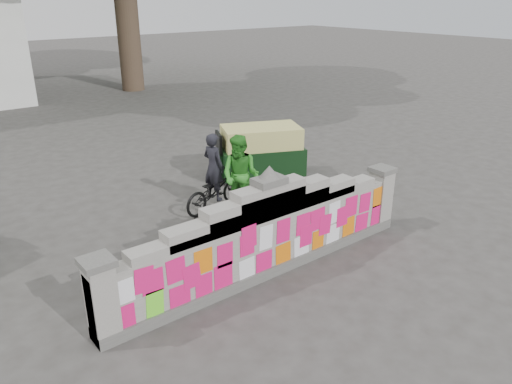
# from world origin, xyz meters

# --- Properties ---
(ground) EXTENTS (100.00, 100.00, 0.00)m
(ground) POSITION_xyz_m (0.00, 0.00, 0.00)
(ground) COLOR #383533
(ground) RESTS_ON ground
(parapet_wall) EXTENTS (6.48, 0.44, 2.01)m
(parapet_wall) POSITION_xyz_m (-0.00, -0.01, 0.75)
(parapet_wall) COLOR #4C4C49
(parapet_wall) RESTS_ON ground
(cyclist_bike) EXTENTS (1.82, 0.94, 0.91)m
(cyclist_bike) POSITION_xyz_m (0.82, 2.92, 0.46)
(cyclist_bike) COLOR black
(cyclist_bike) RESTS_ON ground
(cyclist_rider) EXTENTS (0.47, 0.63, 1.55)m
(cyclist_rider) POSITION_xyz_m (0.82, 2.92, 0.77)
(cyclist_rider) COLOR black
(cyclist_rider) RESTS_ON ground
(pedestrian) EXTENTS (1.03, 1.11, 1.81)m
(pedestrian) POSITION_xyz_m (1.13, 2.33, 0.91)
(pedestrian) COLOR #2E8A25
(pedestrian) RESTS_ON ground
(rickshaw_right) EXTENTS (2.60, 1.96, 1.40)m
(rickshaw_right) POSITION_xyz_m (2.92, 3.92, 0.73)
(rickshaw_right) COLOR black
(rickshaw_right) RESTS_ON ground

